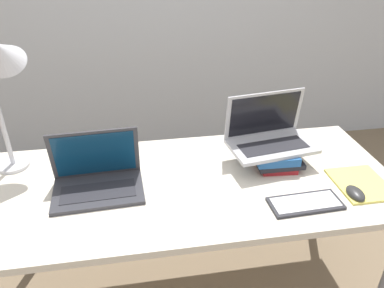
{
  "coord_description": "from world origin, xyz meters",
  "views": [
    {
      "loc": [
        -0.19,
        -0.9,
        1.65
      ],
      "look_at": [
        0.02,
        0.38,
        0.91
      ],
      "focal_mm": 35.0,
      "sensor_mm": 36.0,
      "label": 1
    }
  ],
  "objects_px": {
    "wireless_keyboard": "(305,203)",
    "notepad": "(361,184)",
    "laptop_on_books": "(269,135)",
    "desk_lamp": "(2,70)",
    "book_stack": "(273,153)",
    "mouse": "(355,193)",
    "laptop_left": "(97,178)"
  },
  "relations": [
    {
      "from": "laptop_left",
      "to": "laptop_on_books",
      "type": "relative_size",
      "value": 0.93
    },
    {
      "from": "wireless_keyboard",
      "to": "mouse",
      "type": "relative_size",
      "value": 2.83
    },
    {
      "from": "book_stack",
      "to": "desk_lamp",
      "type": "bearing_deg",
      "value": 174.1
    },
    {
      "from": "laptop_left",
      "to": "book_stack",
      "type": "xyz_separation_m",
      "value": [
        0.77,
        0.09,
        -0.01
      ]
    },
    {
      "from": "mouse",
      "to": "desk_lamp",
      "type": "height_order",
      "value": "desk_lamp"
    },
    {
      "from": "book_stack",
      "to": "desk_lamp",
      "type": "xyz_separation_m",
      "value": [
        -1.09,
        0.11,
        0.41
      ]
    },
    {
      "from": "laptop_on_books",
      "to": "wireless_keyboard",
      "type": "bearing_deg",
      "value": -83.24
    },
    {
      "from": "book_stack",
      "to": "wireless_keyboard",
      "type": "relative_size",
      "value": 0.98
    },
    {
      "from": "laptop_on_books",
      "to": "desk_lamp",
      "type": "height_order",
      "value": "desk_lamp"
    },
    {
      "from": "laptop_on_books",
      "to": "notepad",
      "type": "height_order",
      "value": "laptop_on_books"
    },
    {
      "from": "laptop_left",
      "to": "desk_lamp",
      "type": "bearing_deg",
      "value": 147.99
    },
    {
      "from": "book_stack",
      "to": "notepad",
      "type": "distance_m",
      "value": 0.39
    },
    {
      "from": "mouse",
      "to": "notepad",
      "type": "distance_m",
      "value": 0.1
    },
    {
      "from": "desk_lamp",
      "to": "laptop_on_books",
      "type": "bearing_deg",
      "value": -5.34
    },
    {
      "from": "book_stack",
      "to": "desk_lamp",
      "type": "relative_size",
      "value": 0.46
    },
    {
      "from": "laptop_on_books",
      "to": "wireless_keyboard",
      "type": "distance_m",
      "value": 0.36
    },
    {
      "from": "laptop_on_books",
      "to": "desk_lamp",
      "type": "bearing_deg",
      "value": 174.66
    },
    {
      "from": "wireless_keyboard",
      "to": "notepad",
      "type": "distance_m",
      "value": 0.3
    },
    {
      "from": "laptop_left",
      "to": "laptop_on_books",
      "type": "distance_m",
      "value": 0.76
    },
    {
      "from": "laptop_left",
      "to": "desk_lamp",
      "type": "distance_m",
      "value": 0.55
    },
    {
      "from": "laptop_on_books",
      "to": "book_stack",
      "type": "bearing_deg",
      "value": -31.65
    },
    {
      "from": "laptop_left",
      "to": "wireless_keyboard",
      "type": "bearing_deg",
      "value": -16.69
    },
    {
      "from": "laptop_left",
      "to": "mouse",
      "type": "relative_size",
      "value": 3.65
    },
    {
      "from": "laptop_on_books",
      "to": "wireless_keyboard",
      "type": "height_order",
      "value": "laptop_on_books"
    },
    {
      "from": "laptop_on_books",
      "to": "desk_lamp",
      "type": "xyz_separation_m",
      "value": [
        -1.07,
        0.1,
        0.33
      ]
    },
    {
      "from": "book_stack",
      "to": "mouse",
      "type": "bearing_deg",
      "value": -52.86
    },
    {
      "from": "book_stack",
      "to": "notepad",
      "type": "height_order",
      "value": "book_stack"
    },
    {
      "from": "wireless_keyboard",
      "to": "notepad",
      "type": "height_order",
      "value": "wireless_keyboard"
    },
    {
      "from": "laptop_left",
      "to": "book_stack",
      "type": "height_order",
      "value": "laptop_left"
    },
    {
      "from": "book_stack",
      "to": "mouse",
      "type": "height_order",
      "value": "book_stack"
    },
    {
      "from": "laptop_left",
      "to": "book_stack",
      "type": "relative_size",
      "value": 1.32
    },
    {
      "from": "laptop_on_books",
      "to": "desk_lamp",
      "type": "distance_m",
      "value": 1.12
    }
  ]
}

